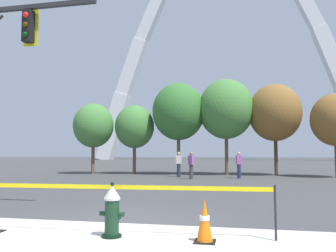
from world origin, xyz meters
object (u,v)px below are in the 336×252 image
(fire_hydrant, at_px, (112,211))
(pedestrian_walking_right, at_px, (179,164))
(pedestrian_walking_left, at_px, (191,165))
(monument_arch, at_px, (226,53))
(pedestrian_standing_center, at_px, (239,165))
(traffic_cone_mid_sidewalk, at_px, (205,221))

(fire_hydrant, bearing_deg, pedestrian_walking_right, 95.50)
(pedestrian_walking_left, height_order, pedestrian_walking_right, same)
(monument_arch, bearing_deg, pedestrian_walking_right, -91.28)
(pedestrian_standing_center, bearing_deg, pedestrian_walking_right, 175.22)
(fire_hydrant, relative_size, monument_arch, 0.02)
(monument_arch, xyz_separation_m, pedestrian_walking_left, (-0.17, -54.07, -22.31))
(pedestrian_walking_right, bearing_deg, monument_arch, 88.72)
(fire_hydrant, distance_m, monument_arch, 71.90)
(pedestrian_walking_right, bearing_deg, pedestrian_walking_left, -55.86)
(pedestrian_standing_center, distance_m, pedestrian_walking_right, 3.77)
(fire_hydrant, height_order, pedestrian_standing_center, pedestrian_standing_center)
(fire_hydrant, bearing_deg, monument_arch, 90.28)
(monument_arch, bearing_deg, fire_hydrant, -89.72)
(traffic_cone_mid_sidewalk, relative_size, monument_arch, 0.01)
(pedestrian_standing_center, bearing_deg, traffic_cone_mid_sidewalk, -92.10)
(monument_arch, height_order, pedestrian_walking_left, monument_arch)
(fire_hydrant, relative_size, pedestrian_walking_left, 0.62)
(pedestrian_standing_center, bearing_deg, fire_hydrant, -98.35)
(monument_arch, relative_size, pedestrian_walking_right, 36.63)
(fire_hydrant, distance_m, pedestrian_walking_right, 15.72)
(pedestrian_walking_left, distance_m, pedestrian_walking_right, 1.79)
(pedestrian_walking_left, xyz_separation_m, pedestrian_walking_right, (-1.00, 1.48, 0.00))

